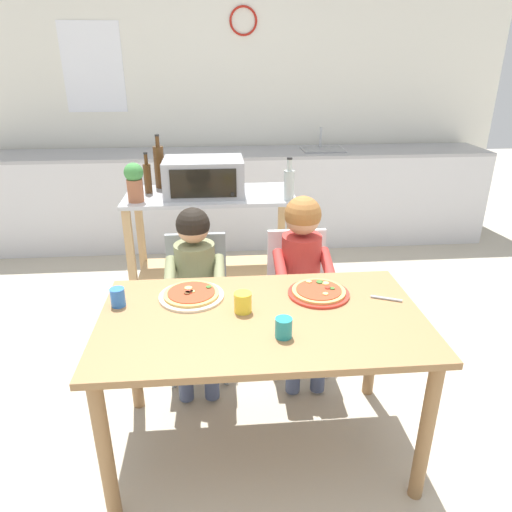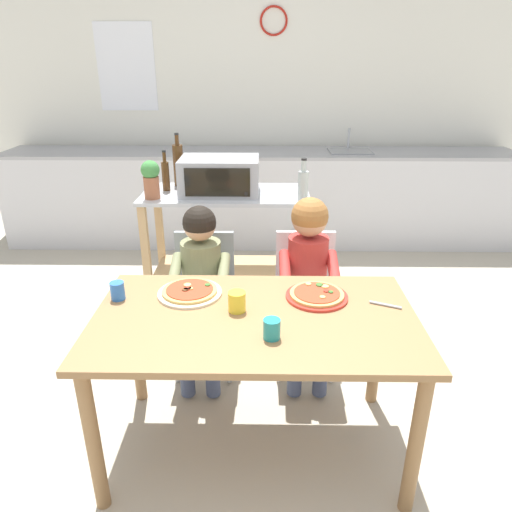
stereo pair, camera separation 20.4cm
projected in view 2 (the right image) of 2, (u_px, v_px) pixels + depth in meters
The scene contains 20 objects.
ground_plane at pixel (258, 315), 3.43m from camera, with size 12.49×12.49×0.00m, color #B7AD99.
back_wall_tiled at pixel (260, 99), 4.68m from camera, with size 5.48×0.14×2.70m.
kitchen_counter at pixel (260, 197), 4.65m from camera, with size 4.93×0.60×1.11m.
kitchen_island_cart at pixel (227, 233), 3.30m from camera, with size 1.13×0.53×0.89m.
toaster_oven at pixel (220, 176), 3.12m from camera, with size 0.52×0.37×0.24m.
bottle_slim_sauce at pixel (178, 164), 3.30m from camera, with size 0.07×0.07×0.37m.
bottle_brown_beer at pixel (166, 175), 3.19m from camera, with size 0.05×0.05×0.28m.
bottle_squat_spirits at pixel (303, 184), 2.95m from camera, with size 0.07×0.07×0.27m.
potted_herb_plant at pixel (151, 178), 3.00m from camera, with size 0.12×0.12×0.25m.
dining_table at pixel (255, 335), 2.03m from camera, with size 1.39×0.80×0.73m.
dining_chair_left at pixel (204, 292), 2.72m from camera, with size 0.36×0.36×0.81m.
dining_chair_right at pixel (305, 292), 2.72m from camera, with size 0.36×0.36×0.81m.
child_in_olive_shirt at pixel (200, 276), 2.54m from camera, with size 0.32×0.42×1.00m.
child_in_red_shirt at pixel (308, 269), 2.54m from camera, with size 0.32×0.42×1.05m.
pizza_plate_cream at pixel (190, 292), 2.17m from camera, with size 0.30×0.30×0.03m.
pizza_plate_red_rimmed at pixel (317, 295), 2.14m from camera, with size 0.29×0.29×0.03m.
drinking_cup_blue at pixel (118, 291), 2.12m from camera, with size 0.06×0.06×0.08m, color blue.
drinking_cup_teal at pixel (272, 329), 1.82m from camera, with size 0.07×0.07×0.08m, color teal.
drinking_cup_yellow at pixel (237, 302), 2.02m from camera, with size 0.08×0.08×0.09m, color yellow.
serving_spoon at pixel (385, 305), 2.07m from camera, with size 0.01×0.01×0.14m, color #B7BABF.
Camera 2 is at (0.03, -1.73, 1.75)m, focal length 32.76 mm.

